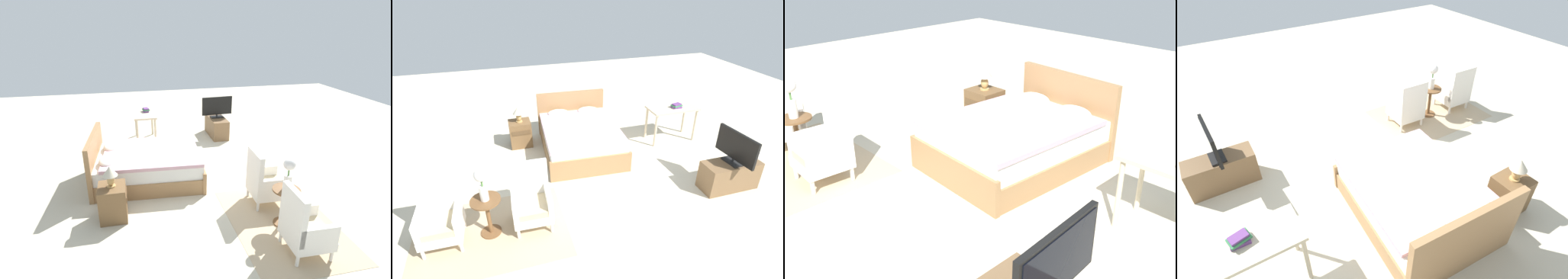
# 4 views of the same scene
# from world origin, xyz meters

# --- Properties ---
(ground_plane) EXTENTS (16.00, 16.00, 0.00)m
(ground_plane) POSITION_xyz_m (0.00, 0.00, 0.00)
(ground_plane) COLOR beige
(floor_rug) EXTENTS (2.10, 1.50, 0.01)m
(floor_rug) POSITION_xyz_m (-1.85, -0.96, 0.00)
(floor_rug) COLOR tan
(floor_rug) RESTS_ON ground_plane
(bed) EXTENTS (1.60, 2.05, 0.96)m
(bed) POSITION_xyz_m (-0.01, 0.93, 0.30)
(bed) COLOR #997047
(bed) RESTS_ON ground_plane
(armchair_by_window_left) EXTENTS (0.55, 0.55, 0.92)m
(armchair_by_window_left) POSITION_xyz_m (-2.44, -0.90, 0.38)
(armchair_by_window_left) COLOR white
(armchair_by_window_left) RESTS_ON floor_rug
(armchair_by_window_right) EXTENTS (0.56, 0.56, 0.92)m
(armchair_by_window_right) POSITION_xyz_m (-1.24, -0.90, 0.38)
(armchair_by_window_right) COLOR white
(armchair_by_window_right) RESTS_ON floor_rug
(side_table) EXTENTS (0.40, 0.40, 0.59)m
(side_table) POSITION_xyz_m (-1.85, -0.96, 0.37)
(side_table) COLOR brown
(side_table) RESTS_ON ground_plane
(flower_vase) EXTENTS (0.17, 0.17, 0.48)m
(flower_vase) POSITION_xyz_m (-1.85, -0.96, 0.88)
(flower_vase) COLOR silver
(flower_vase) RESTS_ON side_table
(nightstand) EXTENTS (0.44, 0.41, 0.54)m
(nightstand) POSITION_xyz_m (-1.15, 1.49, 0.27)
(nightstand) COLOR brown
(nightstand) RESTS_ON ground_plane
(table_lamp) EXTENTS (0.22, 0.22, 0.33)m
(table_lamp) POSITION_xyz_m (-1.15, 1.49, 0.76)
(table_lamp) COLOR tan
(table_lamp) RESTS_ON nightstand
(tv_stand) EXTENTS (0.96, 0.40, 0.49)m
(tv_stand) POSITION_xyz_m (2.04, -1.06, 0.25)
(tv_stand) COLOR brown
(tv_stand) RESTS_ON ground_plane
(tv_flatscreen) EXTENTS (0.22, 0.80, 0.54)m
(tv_flatscreen) POSITION_xyz_m (2.04, -1.06, 0.77)
(tv_flatscreen) COLOR black
(tv_flatscreen) RESTS_ON tv_stand
(vanity_desk) EXTENTS (1.04, 0.52, 0.75)m
(vanity_desk) POSITION_xyz_m (2.00, 0.80, 0.64)
(vanity_desk) COLOR beige
(vanity_desk) RESTS_ON ground_plane
(book_stack) EXTENTS (0.23, 0.19, 0.09)m
(book_stack) POSITION_xyz_m (2.06, 0.75, 0.79)
(book_stack) COLOR #66387A
(book_stack) RESTS_ON vanity_desk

